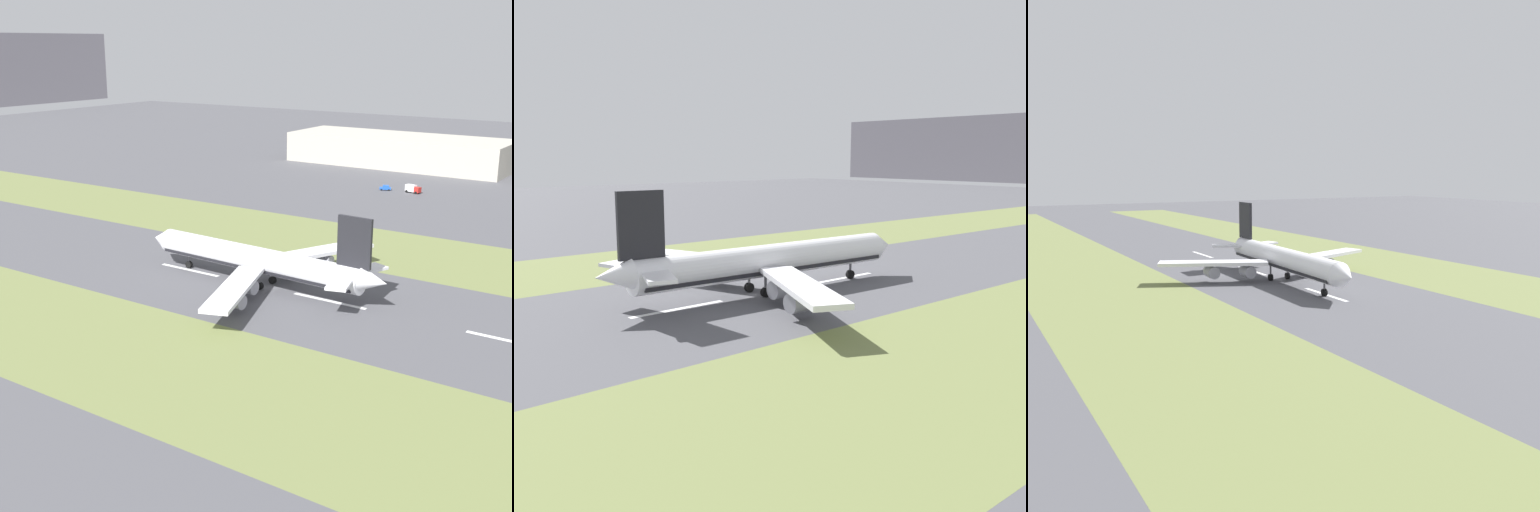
% 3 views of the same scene
% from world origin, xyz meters
% --- Properties ---
extents(ground_plane, '(800.00, 800.00, 0.00)m').
position_xyz_m(ground_plane, '(0.00, 0.00, 0.00)').
color(ground_plane, '#4C4C51').
extents(grass_median_west, '(40.00, 600.00, 0.01)m').
position_xyz_m(grass_median_west, '(-45.00, 0.00, 0.00)').
color(grass_median_west, olive).
rests_on(grass_median_west, ground).
extents(grass_median_east, '(40.00, 600.00, 0.01)m').
position_xyz_m(grass_median_east, '(45.00, 0.00, 0.00)').
color(grass_median_east, olive).
rests_on(grass_median_east, ground).
extents(centreline_dash_mid, '(1.20, 18.00, 0.01)m').
position_xyz_m(centreline_dash_mid, '(0.00, -15.83, 0.01)').
color(centreline_dash_mid, silver).
rests_on(centreline_dash_mid, ground).
extents(centreline_dash_far, '(1.20, 18.00, 0.01)m').
position_xyz_m(centreline_dash_far, '(0.00, 24.17, 0.01)').
color(centreline_dash_far, silver).
rests_on(centreline_dash_far, ground).
extents(airplane_main_jet, '(64.08, 67.17, 20.20)m').
position_xyz_m(airplane_main_jet, '(0.27, 2.27, 6.02)').
color(airplane_main_jet, white).
rests_on(airplane_main_jet, ground).
extents(terminal_building, '(36.00, 101.59, 13.60)m').
position_xyz_m(terminal_building, '(180.11, 45.05, 6.80)').
color(terminal_building, '#B2AD9E').
rests_on(terminal_building, ground).
extents(service_truck, '(3.57, 6.32, 3.10)m').
position_xyz_m(service_truck, '(122.60, 14.78, 1.67)').
color(service_truck, '#B2231E').
rests_on(service_truck, ground).
extents(apron_car, '(3.45, 4.75, 2.03)m').
position_xyz_m(apron_car, '(121.45, 25.53, 1.00)').
color(apron_car, '#1E51B2').
rests_on(apron_car, ground).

